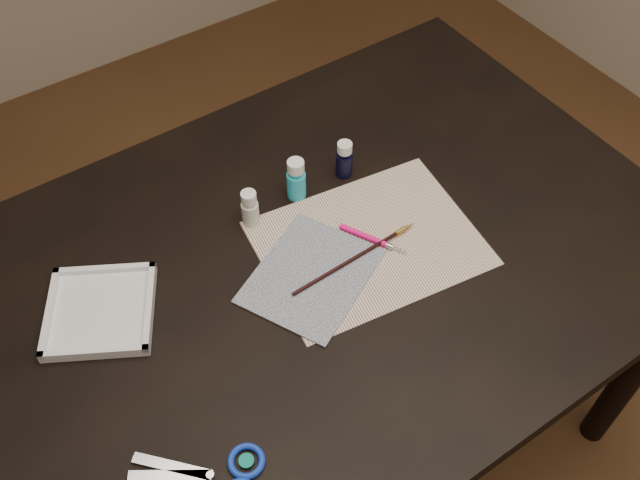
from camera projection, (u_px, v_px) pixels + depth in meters
ground at (320, 435)px, 1.86m from camera, size 3.50×3.50×0.02m
table at (320, 362)px, 1.56m from camera, size 1.30×0.90×0.75m
paper at (369, 243)px, 1.29m from camera, size 0.42×0.35×0.00m
canvas at (311, 276)px, 1.24m from camera, size 0.28×0.26×0.00m
paint_bottle_white at (250, 208)px, 1.29m from camera, size 0.04×0.04×0.08m
paint_bottle_cyan at (296, 179)px, 1.33m from camera, size 0.05×0.05×0.09m
paint_bottle_navy at (344, 159)px, 1.36m from camera, size 0.04×0.04×0.08m
paintbrush at (356, 257)px, 1.25m from camera, size 0.27×0.02×0.01m
craft_knife at (374, 240)px, 1.28m from camera, size 0.07×0.13×0.01m
scissors at (196, 479)px, 1.01m from camera, size 0.24×0.21×0.01m
palette_tray at (100, 310)px, 1.18m from camera, size 0.24×0.24×0.02m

